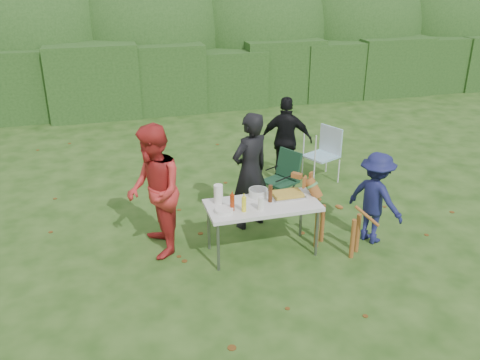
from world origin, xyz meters
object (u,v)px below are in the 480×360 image
object	(u,v)px
person_red_jacket	(154,192)
mustard_bottle	(244,204)
folding_table	(263,207)
lawn_chair	(321,154)
dog	(338,217)
camping_chair	(280,178)
person_cook	(250,171)
person_black_puffy	(286,140)
child	(375,198)
ketchup_bottle	(232,203)
paper_towel_roll	(218,194)
beer_bottle	(270,194)

from	to	relation	value
person_red_jacket	mustard_bottle	xyz separation A→B (m)	(1.07, -0.54, -0.07)
folding_table	lawn_chair	bearing A→B (deg)	49.78
dog	camping_chair	size ratio (longest dim) A/B	1.19
person_cook	person_black_puffy	xyz separation A→B (m)	(1.10, 1.45, -0.10)
camping_chair	person_black_puffy	bearing A→B (deg)	-143.35
child	lawn_chair	distance (m)	2.29
camping_chair	child	bearing A→B (deg)	91.80
person_red_jacket	ketchup_bottle	distance (m)	1.05
camping_chair	paper_towel_roll	world-z (taller)	paper_towel_roll
person_cook	lawn_chair	size ratio (longest dim) A/B	1.84
person_red_jacket	paper_towel_roll	xyz separation A→B (m)	(0.81, -0.22, -0.04)
mustard_bottle	ketchup_bottle	xyz separation A→B (m)	(-0.14, 0.07, 0.01)
person_cook	paper_towel_roll	distance (m)	0.88
person_cook	lawn_chair	bearing A→B (deg)	-166.28
person_black_puffy	dog	distance (m)	2.47
person_black_puffy	camping_chair	xyz separation A→B (m)	(-0.41, -0.84, -0.34)
camping_chair	paper_towel_roll	bearing A→B (deg)	14.98
person_cook	mustard_bottle	xyz separation A→B (m)	(-0.37, -0.94, -0.04)
person_red_jacket	camping_chair	xyz separation A→B (m)	(2.14, 1.00, -0.47)
person_cook	paper_towel_roll	size ratio (longest dim) A/B	6.79
lawn_chair	child	bearing A→B (deg)	60.49
folding_table	dog	size ratio (longest dim) A/B	1.44
ketchup_bottle	beer_bottle	size ratio (longest dim) A/B	0.92
mustard_bottle	paper_towel_roll	bearing A→B (deg)	128.40
dog	lawn_chair	xyz separation A→B (m)	(0.81, 2.37, -0.02)
ketchup_bottle	child	bearing A→B (deg)	-0.85
person_red_jacket	lawn_chair	bearing A→B (deg)	116.80
mustard_bottle	ketchup_bottle	world-z (taller)	ketchup_bottle
person_cook	person_red_jacket	xyz separation A→B (m)	(-1.44, -0.40, 0.02)
person_red_jacket	mustard_bottle	distance (m)	1.20
camping_chair	paper_towel_roll	size ratio (longest dim) A/B	3.38
person_cook	dog	distance (m)	1.44
person_black_puffy	beer_bottle	distance (m)	2.45
dog	ketchup_bottle	xyz separation A→B (m)	(-1.46, 0.13, 0.35)
child	camping_chair	bearing A→B (deg)	3.32
ketchup_bottle	beer_bottle	distance (m)	0.56
beer_bottle	paper_towel_roll	world-z (taller)	paper_towel_roll
person_black_puffy	lawn_chair	distance (m)	0.73
person_cook	dog	world-z (taller)	person_cook
beer_bottle	mustard_bottle	bearing A→B (deg)	-157.33
paper_towel_roll	beer_bottle	bearing A→B (deg)	-12.77
person_cook	lawn_chair	xyz separation A→B (m)	(1.76, 1.37, -0.40)
person_black_puffy	ketchup_bottle	size ratio (longest dim) A/B	7.09
person_cook	child	size ratio (longest dim) A/B	1.33
child	camping_chair	size ratio (longest dim) A/B	1.51
folding_table	mustard_bottle	size ratio (longest dim) A/B	7.50
person_black_puffy	camping_chair	bearing A→B (deg)	87.08
beer_bottle	paper_towel_roll	bearing A→B (deg)	167.23
ketchup_bottle	paper_towel_roll	world-z (taller)	paper_towel_roll
folding_table	ketchup_bottle	size ratio (longest dim) A/B	6.82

